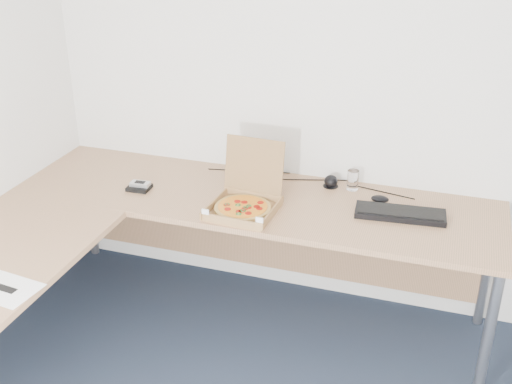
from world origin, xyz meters
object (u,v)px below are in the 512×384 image
(desk, at_px, (161,231))
(pizza_box, at_px, (244,204))
(drinking_glass, at_px, (353,180))
(keyboard, at_px, (400,214))
(wallet, at_px, (139,188))

(desk, height_order, pizza_box, pizza_box)
(drinking_glass, bearing_deg, keyboard, -39.90)
(keyboard, bearing_deg, wallet, -179.96)
(keyboard, distance_m, wallet, 1.35)
(drinking_glass, relative_size, keyboard, 0.25)
(desk, bearing_deg, wallet, 130.79)
(wallet, bearing_deg, pizza_box, -7.95)
(pizza_box, relative_size, wallet, 3.10)
(drinking_glass, bearing_deg, wallet, -161.94)
(pizza_box, relative_size, drinking_glass, 3.39)
(drinking_glass, xyz_separation_m, wallet, (-1.07, -0.35, -0.04))
(desk, bearing_deg, drinking_glass, 40.47)
(desk, bearing_deg, pizza_box, 38.99)
(drinking_glass, bearing_deg, pizza_box, -138.52)
(desk, height_order, wallet, wallet)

